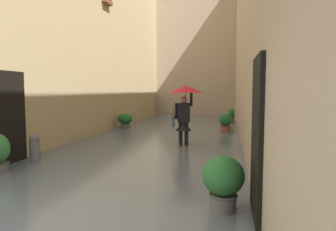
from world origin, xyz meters
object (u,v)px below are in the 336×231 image
at_px(potted_plant_far_left, 223,181).
at_px(mooring_bollard, 35,149).
at_px(potted_plant_far_right, 125,120).
at_px(potted_plant_mid_left, 231,116).
at_px(person_wading, 185,102).
at_px(potted_plant_near_left, 225,122).

bearing_deg(potted_plant_far_left, mooring_bollard, -25.02).
bearing_deg(potted_plant_far_right, potted_plant_mid_left, -146.46).
xyz_separation_m(person_wading, potted_plant_mid_left, (-1.47, -6.66, -0.98)).
relative_size(person_wading, potted_plant_near_left, 2.44).
bearing_deg(mooring_bollard, potted_plant_mid_left, -116.35).
bearing_deg(potted_plant_far_left, potted_plant_mid_left, -91.01).
relative_size(person_wading, potted_plant_far_left, 2.37).
xyz_separation_m(person_wading, potted_plant_far_right, (3.20, -3.57, -0.98)).
height_order(potted_plant_far_left, mooring_bollard, potted_plant_far_left).
bearing_deg(potted_plant_far_right, mooring_bollard, 89.91).
height_order(potted_plant_far_left, potted_plant_mid_left, potted_plant_far_left).
distance_m(potted_plant_far_right, potted_plant_mid_left, 5.60).
height_order(potted_plant_far_right, potted_plant_mid_left, potted_plant_mid_left).
relative_size(potted_plant_far_left, potted_plant_mid_left, 1.02).
relative_size(potted_plant_mid_left, potted_plant_near_left, 1.01).
distance_m(person_wading, mooring_bollard, 4.37).
xyz_separation_m(potted_plant_mid_left, mooring_bollard, (4.68, 9.44, -0.07)).
xyz_separation_m(potted_plant_far_right, potted_plant_mid_left, (-4.67, -3.09, 0.00)).
bearing_deg(person_wading, potted_plant_mid_left, -102.44).
distance_m(potted_plant_far_left, mooring_bollard, 4.94).
bearing_deg(potted_plant_far_right, potted_plant_near_left, 177.89).
relative_size(potted_plant_far_right, potted_plant_near_left, 0.91).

